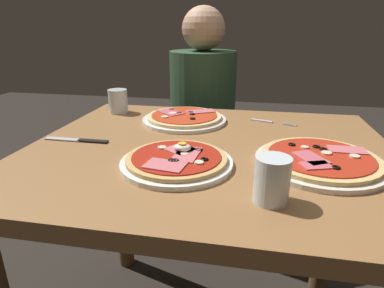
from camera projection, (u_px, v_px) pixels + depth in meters
dining_table at (209, 189)px, 0.95m from camera, size 1.01×0.85×0.78m
pizza_foreground at (177, 160)px, 0.78m from camera, size 0.27×0.27×0.05m
pizza_across_left at (184, 118)px, 1.13m from camera, size 0.29×0.29×0.03m
pizza_across_right at (320, 160)px, 0.78m from camera, size 0.31×0.31×0.03m
water_glass_near at (118, 103)px, 1.23m from camera, size 0.07×0.07×0.09m
water_glass_far at (272, 183)px, 0.61m from camera, size 0.07×0.07×0.09m
fork at (270, 122)px, 1.12m from camera, size 0.15×0.06×0.00m
knife at (81, 140)px, 0.94m from camera, size 0.20×0.02×0.01m
diner_person at (202, 135)px, 1.66m from camera, size 0.32×0.32×1.18m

